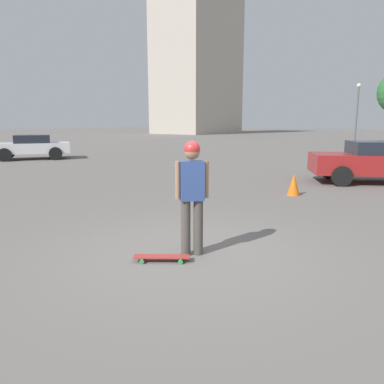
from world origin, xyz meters
name	(u,v)px	position (x,y,z in m)	size (l,w,h in m)	color
ground_plane	(192,254)	(0.00, 0.00, 0.00)	(220.00, 220.00, 0.00)	slate
person	(192,189)	(0.00, 0.00, 1.05)	(0.39, 0.41, 1.78)	#4C4742
skateboard	(162,257)	(0.16, 0.52, 0.07)	(0.77, 0.66, 0.08)	#A5332D
car_parked_near	(376,161)	(-0.38, -9.44, 0.75)	(4.46, 3.71, 1.42)	maroon
car_parked_far	(31,146)	(16.69, -6.23, 0.73)	(3.66, 4.45, 1.36)	silver
building_block_distant	(197,67)	(39.93, -50.28, 11.69)	(10.71, 13.97, 23.39)	#B2A899
traffic_cone	(294,184)	(0.84, -5.60, 0.31)	(0.36, 0.36, 0.62)	orange
lamp_post	(357,111)	(4.08, -22.47, 2.75)	(0.28, 0.28, 4.58)	#59595E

